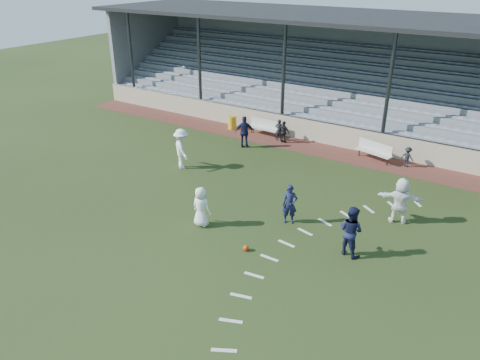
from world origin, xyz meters
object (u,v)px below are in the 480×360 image
object	(u,v)px
bench_left	(264,126)
trash_bin	(232,122)
football	(246,248)
player_navy_lead	(290,204)
bench_right	(375,149)
player_white_lead	(201,207)

from	to	relation	value
bench_left	trash_bin	distance (m)	2.21
football	player_navy_lead	distance (m)	2.73
football	bench_right	bearing A→B (deg)	84.38
bench_left	trash_bin	xyz separation A→B (m)	(-2.20, -0.13, -0.16)
bench_right	player_navy_lead	bearing A→B (deg)	-79.21
trash_bin	football	size ratio (longest dim) A/B	3.75
bench_left	football	xyz separation A→B (m)	(5.65, -10.95, -0.48)
bench_right	player_navy_lead	xyz separation A→B (m)	(-0.70, -8.11, 0.22)
football	player_white_lead	distance (m)	2.58
trash_bin	football	world-z (taller)	trash_bin
football	bench_left	bearing A→B (deg)	117.30
bench_left	bench_right	xyz separation A→B (m)	(6.70, -0.22, 0.00)
player_white_lead	trash_bin	bearing A→B (deg)	-63.09
bench_left	player_navy_lead	xyz separation A→B (m)	(6.01, -8.33, 0.22)
player_navy_lead	bench_right	bearing A→B (deg)	55.92
bench_right	football	world-z (taller)	bench_right
player_white_lead	player_navy_lead	xyz separation A→B (m)	(2.77, 2.05, -0.00)
trash_bin	football	distance (m)	13.37
bench_left	player_white_lead	bearing A→B (deg)	-69.54
bench_left	player_navy_lead	distance (m)	10.27
trash_bin	bench_left	bearing A→B (deg)	3.27
football	player_navy_lead	size ratio (longest dim) A/B	0.14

